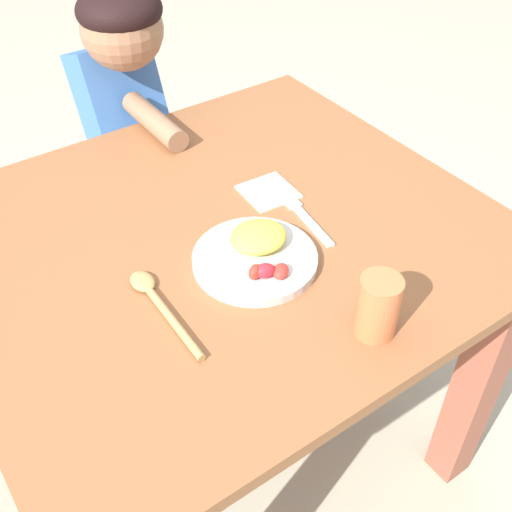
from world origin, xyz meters
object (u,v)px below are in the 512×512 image
at_px(fork, 304,216).
at_px(spoon, 159,302).
at_px(person, 129,153).
at_px(plate, 256,254).
at_px(drinking_cup, 378,307).

bearing_deg(fork, spoon, 106.30).
height_order(fork, person, person).
height_order(fork, spoon, spoon).
distance_m(plate, person, 0.71).
relative_size(fork, drinking_cup, 1.91).
distance_m(spoon, drinking_cup, 0.36).
bearing_deg(drinking_cup, spoon, 136.01).
bearing_deg(drinking_cup, person, 89.50).
xyz_separation_m(drinking_cup, person, (0.01, 0.93, -0.21)).
bearing_deg(drinking_cup, fork, 72.96).
bearing_deg(spoon, drinking_cup, -132.79).
height_order(plate, fork, plate).
xyz_separation_m(plate, spoon, (-0.20, 0.00, -0.01)).
distance_m(plate, spoon, 0.20).
bearing_deg(drinking_cup, plate, 103.63).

